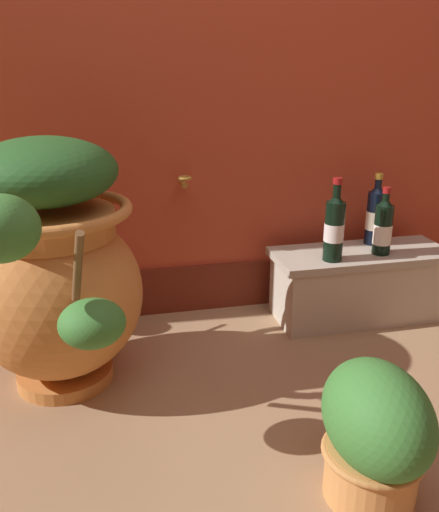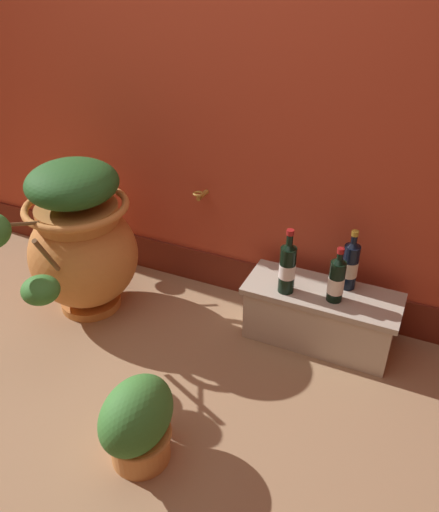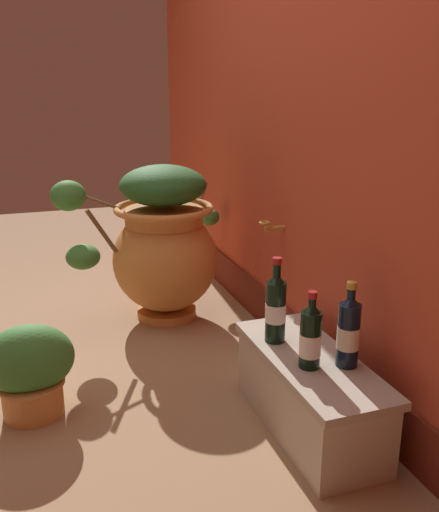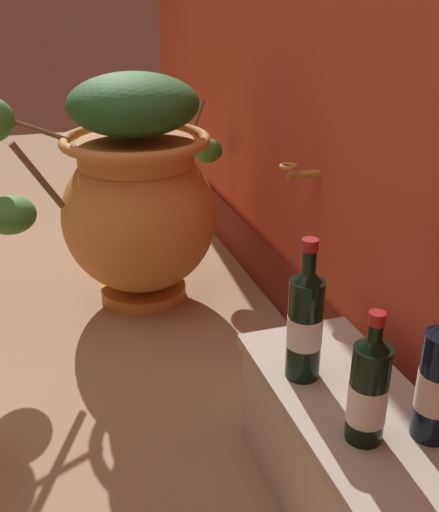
# 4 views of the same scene
# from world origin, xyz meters

# --- Properties ---
(ground_plane) EXTENTS (7.00, 7.00, 0.00)m
(ground_plane) POSITION_xyz_m (0.00, 0.00, 0.00)
(ground_plane) COLOR #9E7A56
(back_wall) EXTENTS (4.40, 0.33, 2.60)m
(back_wall) POSITION_xyz_m (-0.00, 1.20, 1.29)
(back_wall) COLOR #B74228
(back_wall) RESTS_ON ground_plane
(terracotta_urn) EXTENTS (0.67, 0.98, 0.83)m
(terracotta_urn) POSITION_xyz_m (-0.54, 0.62, 0.42)
(terracotta_urn) COLOR #CC7F3D
(terracotta_urn) RESTS_ON ground_plane
(stone_ledge) EXTENTS (0.75, 0.30, 0.30)m
(stone_ledge) POSITION_xyz_m (0.67, 0.87, 0.16)
(stone_ledge) COLOR beige
(stone_ledge) RESTS_ON ground_plane
(wine_bottle_left) EXTENTS (0.08, 0.08, 0.31)m
(wine_bottle_left) POSITION_xyz_m (0.77, 0.96, 0.43)
(wine_bottle_left) COLOR black
(wine_bottle_left) RESTS_ON stone_ledge
(wine_bottle_middle) EXTENTS (0.08, 0.08, 0.33)m
(wine_bottle_middle) POSITION_xyz_m (0.51, 0.81, 0.44)
(wine_bottle_middle) COLOR black
(wine_bottle_middle) RESTS_ON stone_ledge
(wine_bottle_right) EXTENTS (0.07, 0.07, 0.28)m
(wine_bottle_right) POSITION_xyz_m (0.73, 0.83, 0.41)
(wine_bottle_right) COLOR black
(wine_bottle_right) RESTS_ON stone_ledge
(potted_shrub) EXTENTS (0.26, 0.34, 0.37)m
(potted_shrub) POSITION_xyz_m (0.23, -0.09, 0.19)
(potted_shrub) COLOR #D68E4C
(potted_shrub) RESTS_ON ground_plane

